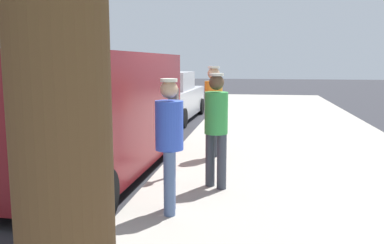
{
  "coord_description": "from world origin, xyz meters",
  "views": [
    {
      "loc": [
        2.65,
        -7.11,
        2.01
      ],
      "look_at": [
        1.65,
        -0.79,
        1.05
      ],
      "focal_mm": 38.08,
      "sensor_mm": 36.0,
      "label": 1
    }
  ],
  "objects_px": {
    "pedestrian_in_green": "(216,123)",
    "parking_meter_near": "(173,113)",
    "traffic_light_corner": "(49,27)",
    "pedestrian_in_blue": "(169,137)",
    "pedestrian_in_orange": "(213,106)",
    "parked_van": "(95,110)",
    "parked_sedan_ahead": "(168,98)"
  },
  "relations": [
    {
      "from": "pedestrian_in_orange",
      "to": "traffic_light_corner",
      "type": "height_order",
      "value": "traffic_light_corner"
    },
    {
      "from": "parking_meter_near",
      "to": "pedestrian_in_blue",
      "type": "height_order",
      "value": "pedestrian_in_blue"
    },
    {
      "from": "pedestrian_in_green",
      "to": "pedestrian_in_blue",
      "type": "bearing_deg",
      "value": -112.8
    },
    {
      "from": "parking_meter_near",
      "to": "traffic_light_corner",
      "type": "height_order",
      "value": "traffic_light_corner"
    },
    {
      "from": "pedestrian_in_green",
      "to": "parked_sedan_ahead",
      "type": "xyz_separation_m",
      "value": [
        -2.45,
        7.82,
        -0.37
      ]
    },
    {
      "from": "parking_meter_near",
      "to": "pedestrian_in_green",
      "type": "relative_size",
      "value": 0.9
    },
    {
      "from": "pedestrian_in_blue",
      "to": "pedestrian_in_green",
      "type": "xyz_separation_m",
      "value": [
        0.46,
        1.1,
        0.02
      ]
    },
    {
      "from": "parking_meter_near",
      "to": "pedestrian_in_blue",
      "type": "relative_size",
      "value": 0.92
    },
    {
      "from": "pedestrian_in_orange",
      "to": "traffic_light_corner",
      "type": "distance_m",
      "value": 13.18
    },
    {
      "from": "parked_van",
      "to": "traffic_light_corner",
      "type": "relative_size",
      "value": 1.01
    },
    {
      "from": "parking_meter_near",
      "to": "pedestrian_in_orange",
      "type": "relative_size",
      "value": 0.86
    },
    {
      "from": "pedestrian_in_green",
      "to": "traffic_light_corner",
      "type": "xyz_separation_m",
      "value": [
        -8.73,
        11.67,
        2.4
      ]
    },
    {
      "from": "parked_sedan_ahead",
      "to": "pedestrian_in_blue",
      "type": "bearing_deg",
      "value": -77.42
    },
    {
      "from": "pedestrian_in_orange",
      "to": "parked_sedan_ahead",
      "type": "height_order",
      "value": "pedestrian_in_orange"
    },
    {
      "from": "pedestrian_in_orange",
      "to": "parked_sedan_ahead",
      "type": "relative_size",
      "value": 0.4
    },
    {
      "from": "traffic_light_corner",
      "to": "parked_van",
      "type": "bearing_deg",
      "value": -58.86
    },
    {
      "from": "pedestrian_in_blue",
      "to": "pedestrian_in_green",
      "type": "bearing_deg",
      "value": 67.2
    },
    {
      "from": "pedestrian_in_orange",
      "to": "parked_van",
      "type": "xyz_separation_m",
      "value": [
        -1.99,
        -0.95,
        -0.01
      ]
    },
    {
      "from": "pedestrian_in_green",
      "to": "parking_meter_near",
      "type": "bearing_deg",
      "value": 146.52
    },
    {
      "from": "parking_meter_near",
      "to": "traffic_light_corner",
      "type": "xyz_separation_m",
      "value": [
        -8.0,
        11.19,
        2.34
      ]
    },
    {
      "from": "pedestrian_in_green",
      "to": "parked_van",
      "type": "height_order",
      "value": "parked_van"
    },
    {
      "from": "pedestrian_in_blue",
      "to": "traffic_light_corner",
      "type": "height_order",
      "value": "traffic_light_corner"
    },
    {
      "from": "pedestrian_in_orange",
      "to": "parked_van",
      "type": "relative_size",
      "value": 0.34
    },
    {
      "from": "pedestrian_in_blue",
      "to": "parked_van",
      "type": "xyz_separation_m",
      "value": [
        -1.77,
        2.02,
        0.06
      ]
    },
    {
      "from": "pedestrian_in_orange",
      "to": "parking_meter_near",
      "type": "bearing_deg",
      "value": -109.67
    },
    {
      "from": "parking_meter_near",
      "to": "parked_sedan_ahead",
      "type": "relative_size",
      "value": 0.34
    },
    {
      "from": "pedestrian_in_blue",
      "to": "pedestrian_in_orange",
      "type": "distance_m",
      "value": 2.97
    },
    {
      "from": "pedestrian_in_blue",
      "to": "parking_meter_near",
      "type": "bearing_deg",
      "value": 99.79
    },
    {
      "from": "parking_meter_near",
      "to": "pedestrian_in_green",
      "type": "xyz_separation_m",
      "value": [
        0.73,
        -0.49,
        -0.06
      ]
    },
    {
      "from": "parking_meter_near",
      "to": "traffic_light_corner",
      "type": "relative_size",
      "value": 0.29
    },
    {
      "from": "pedestrian_in_blue",
      "to": "parked_van",
      "type": "relative_size",
      "value": 0.32
    },
    {
      "from": "pedestrian_in_green",
      "to": "traffic_light_corner",
      "type": "height_order",
      "value": "traffic_light_corner"
    }
  ]
}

